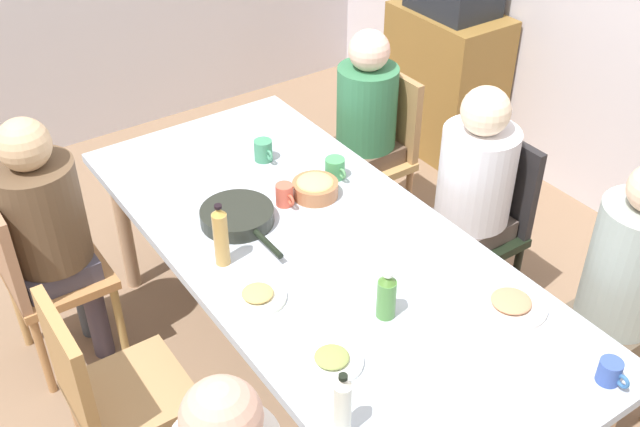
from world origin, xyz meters
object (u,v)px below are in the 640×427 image
(plate_1, at_px, (332,360))
(cup_0, at_px, (264,151))
(person_4, at_px, (473,186))
(cup_2, at_px, (335,168))
(person_3, at_px, (623,283))
(chair_1, at_px, (36,271))
(bottle_1, at_px, (386,296))
(cup_1, at_px, (610,372))
(plate_2, at_px, (258,296))
(bottle_0, at_px, (342,406))
(chair_4, at_px, (482,218))
(bowl_0, at_px, (315,187))
(person_0, at_px, (365,118))
(person_1, at_px, (47,222))
(chair_0, at_px, (377,146))
(dining_table, at_px, (320,259))
(plate_0, at_px, (511,304))
(cup_3, at_px, (285,195))
(side_cabinet, at_px, (444,81))
(chair_3, at_px, (625,315))
(bottle_2, at_px, (221,236))
(serving_pan, at_px, (238,216))
(chair_2, at_px, (107,390))

(plate_1, relative_size, cup_0, 1.72)
(person_4, relative_size, cup_2, 9.77)
(person_3, bearing_deg, chair_1, -132.38)
(person_3, bearing_deg, person_4, 179.93)
(plate_1, height_order, bottle_1, bottle_1)
(person_4, xyz_separation_m, cup_1, (1.06, -0.45, 0.07))
(plate_2, xyz_separation_m, bottle_0, (0.62, -0.09, 0.10))
(chair_4, height_order, bottle_0, bottle_0)
(person_4, relative_size, bowl_0, 6.17)
(person_0, xyz_separation_m, person_1, (0.00, -1.61, 0.02))
(chair_1, bearing_deg, bottle_1, 35.32)
(plate_1, bearing_deg, chair_0, 137.03)
(chair_0, relative_size, plate_2, 4.47)
(chair_0, height_order, bottle_0, bottle_0)
(chair_4, distance_m, bowl_0, 0.82)
(dining_table, height_order, person_3, person_3)
(person_0, xyz_separation_m, plate_0, (1.43, -0.45, 0.06))
(plate_1, xyz_separation_m, cup_2, (-0.87, 0.63, 0.03))
(person_3, relative_size, cup_1, 11.20)
(cup_3, relative_size, side_cabinet, 0.12)
(chair_3, relative_size, chair_4, 1.00)
(cup_1, height_order, bottle_2, bottle_2)
(person_0, height_order, side_cabinet, person_0)
(bowl_0, relative_size, serving_pan, 0.41)
(person_1, height_order, person_3, person_3)
(serving_pan, bearing_deg, cup_0, 136.64)
(dining_table, relative_size, chair_1, 2.58)
(person_3, distance_m, plate_2, 1.32)
(plate_1, xyz_separation_m, cup_1, (0.54, 0.66, 0.03))
(person_3, height_order, side_cabinet, person_3)
(dining_table, xyz_separation_m, bowl_0, (-0.29, 0.17, 0.11))
(bottle_2, bearing_deg, dining_table, 71.50)
(chair_2, height_order, cup_1, chair_2)
(person_4, bearing_deg, chair_0, 173.39)
(bowl_0, bearing_deg, plate_1, -30.93)
(dining_table, distance_m, plate_0, 0.74)
(bottle_0, bearing_deg, plate_1, 151.09)
(chair_2, distance_m, person_3, 1.88)
(plate_1, distance_m, bottle_0, 0.28)
(person_1, xyz_separation_m, chair_2, (0.77, -0.09, -0.21))
(person_0, bearing_deg, bottle_2, -60.41)
(person_0, bearing_deg, cup_0, -79.54)
(cup_3, bearing_deg, chair_0, 118.62)
(bottle_0, bearing_deg, plate_0, 97.02)
(cup_3, bearing_deg, cup_2, 100.01)
(chair_1, bearing_deg, chair_4, 66.58)
(plate_2, bearing_deg, cup_0, 147.69)
(chair_2, bearing_deg, bottle_2, 102.32)
(person_4, bearing_deg, person_0, -179.90)
(cup_1, relative_size, bottle_1, 0.58)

